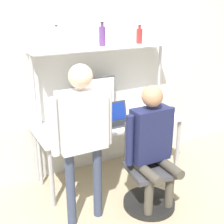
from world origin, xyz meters
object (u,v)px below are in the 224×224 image
Objects in this scene: bottle_purple at (102,36)px; bottle_clear at (57,39)px; cell_phone at (134,120)px; monitor at (95,96)px; person_seated at (152,140)px; laptop at (116,117)px; person_standing at (82,127)px; bottle_red at (139,36)px; office_chair at (148,181)px.

bottle_clear is at bearing 180.00° from bottle_purple.
cell_phone is 0.55× the size of bottle_purple.
person_seated is (0.17, -0.99, -0.21)m from monitor.
bottle_clear reaches higher than laptop.
person_standing is (-0.90, -0.53, 0.29)m from cell_phone.
bottle_clear is 0.54m from bottle_purple.
monitor is 0.85m from bottle_clear.
bottle_clear reaches higher than person_seated.
bottle_red is at bearing 65.84° from person_seated.
laptop is 0.92m from person_standing.
person_seated is 1.39m from bottle_red.
person_standing is at bearing -139.25° from laptop.
person_seated is (0.03, -0.71, -0.01)m from laptop.
monitor reaches higher than office_chair.
bottle_clear is (-0.82, 0.30, 0.98)m from cell_phone.
bottle_clear is at bearing 124.43° from office_chair.
person_standing reaches higher than cell_phone.
bottle_red is (0.23, 0.30, 0.97)m from cell_phone.
office_chair is 1.03m from person_standing.
bottle_purple is at bearing 180.00° from bottle_red.
monitor is 0.33× the size of person_standing.
person_standing is at bearing -143.69° from bottle_red.
person_standing is (-0.70, 0.13, 0.23)m from person_seated.
person_seated is at bearing -10.40° from person_standing.
laptop is at bearing -78.63° from bottle_purple.
cell_phone is 0.79m from office_chair.
person_standing is 7.29× the size of bottle_red.
bottle_clear is at bearing 122.84° from person_seated.
bottle_clear reaches higher than cell_phone.
bottle_red is at bearing 65.02° from office_chair.
laptop is at bearing 40.75° from person_standing.
laptop is 1.47× the size of bottle_red.
bottle_red reaches higher than person_seated.
bottle_purple is at bearing 0.00° from bottle_clear.
bottle_purple is at bearing 94.73° from person_seated.
bottle_purple is at bearing 95.34° from office_chair.
bottle_red is (1.13, 0.83, 0.68)m from person_standing.
laptop is 0.84m from office_chair.
person_seated is at bearing -80.49° from monitor.
bottle_clear reaches higher than office_chair.
person_seated is at bearing -85.27° from bottle_purple.
person_standing is (-0.54, -0.86, 0.02)m from monitor.
bottle_red is at bearing 36.31° from person_standing.
office_chair is at bearing -55.57° from bottle_clear.
bottle_red is (0.43, 0.91, 1.42)m from office_chair.
monitor is at bearing 177.51° from bottle_red.
bottle_red is (0.51, 0.00, -0.02)m from bottle_purple.
bottle_red is (0.60, -0.03, 0.70)m from monitor.
office_chair is 0.68× the size of person_seated.
bottle_purple is (-0.08, 0.96, 0.93)m from person_seated.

